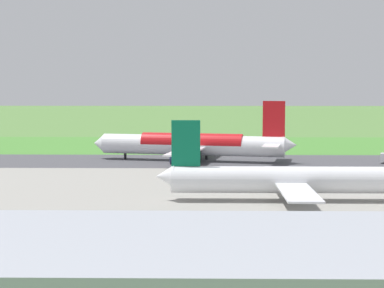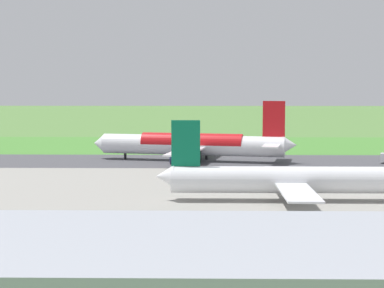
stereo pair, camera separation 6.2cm
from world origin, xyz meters
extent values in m
plane|color=#547F3D|center=(0.00, 0.00, 0.00)|extent=(800.00, 800.00, 0.00)
cube|color=#47474C|center=(0.00, 0.00, 0.03)|extent=(600.00, 28.74, 0.06)
cube|color=gray|center=(0.00, 53.71, 0.03)|extent=(440.00, 110.00, 0.05)
cube|color=#478534|center=(0.00, -33.53, 0.02)|extent=(600.00, 80.00, 0.04)
cylinder|color=white|center=(-4.34, 0.00, 4.20)|extent=(48.07, 14.74, 5.20)
cone|color=white|center=(20.64, -5.12, 4.20)|extent=(3.93, 5.44, 4.94)
cone|color=white|center=(-29.03, 5.06, 4.80)|extent=(4.32, 5.03, 4.42)
cube|color=red|center=(-25.03, 4.24, 11.30)|extent=(5.59, 1.62, 9.00)
cube|color=white|center=(-23.92, 9.63, 5.00)|extent=(5.73, 9.62, 0.36)
cube|color=white|center=(-26.14, -1.14, 5.00)|extent=(5.73, 9.62, 0.36)
cube|color=white|center=(-3.11, 10.98, 3.80)|extent=(10.30, 22.76, 0.35)
cube|color=white|center=(-7.53, -10.57, 3.80)|extent=(10.30, 22.76, 0.35)
cylinder|color=#23284C|center=(-1.36, 7.05, 1.32)|extent=(4.97, 3.65, 2.80)
cylinder|color=#23284C|center=(-4.38, -7.65, 1.32)|extent=(4.97, 3.65, 2.80)
cylinder|color=black|center=(13.53, -3.67, 1.71)|extent=(0.70, 0.70, 3.42)
cylinder|color=black|center=(-6.48, 4.52, 1.71)|extent=(0.70, 0.70, 3.42)
cylinder|color=black|center=(-8.08, -3.32, 1.71)|extent=(0.70, 0.70, 3.42)
cylinder|color=red|center=(-4.34, 0.00, 4.72)|extent=(26.91, 10.43, 5.23)
cylinder|color=white|center=(-22.91, 56.26, 3.72)|extent=(42.49, 4.78, 4.60)
cone|color=white|center=(-0.62, 56.16, 4.25)|extent=(3.11, 3.92, 3.91)
cube|color=#0C724C|center=(-4.23, 56.18, 10.00)|extent=(4.96, 0.46, 7.96)
cube|color=white|center=(-22.07, 46.52, 3.36)|extent=(5.39, 19.49, 0.31)
cube|color=white|center=(-21.99, 65.99, 3.36)|extent=(5.39, 19.49, 0.31)
cylinder|color=black|center=(-22.91, 56.26, 0.71)|extent=(0.71, 0.71, 1.42)
cube|color=#334C60|center=(-4.67, 114.58, 5.51)|extent=(131.77, 0.16, 3.61)
cylinder|color=slate|center=(-22.65, -34.92, 0.98)|extent=(0.10, 0.10, 1.95)
cube|color=red|center=(-22.65, -34.94, 2.25)|extent=(0.60, 0.04, 0.60)
cone|color=orange|center=(-16.97, -29.95, 0.28)|extent=(0.40, 0.40, 0.55)
camera|label=1|loc=(-7.12, 166.11, 20.40)|focal=60.18mm
camera|label=2|loc=(-7.19, 166.11, 20.40)|focal=60.18mm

